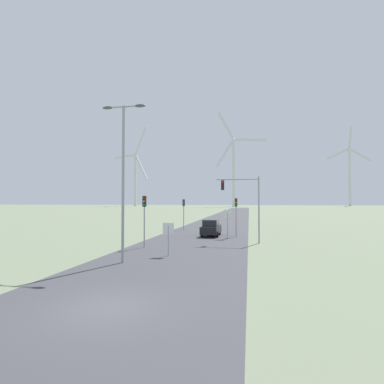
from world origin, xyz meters
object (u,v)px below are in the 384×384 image
at_px(streetlamp, 123,164).
at_px(wind_turbine_left, 234,165).
at_px(wind_turbine_center, 350,171).
at_px(stop_sign_far, 227,218).
at_px(traffic_light_post_near_left, 144,210).
at_px(traffic_light_post_mid_left, 184,208).
at_px(car_approaching, 211,228).
at_px(traffic_light_mast_overhead, 244,196).
at_px(wind_turbine_far_left, 135,173).
at_px(traffic_light_post_near_right, 236,209).
at_px(stop_sign_near, 168,233).

distance_m(streetlamp, wind_turbine_left, 200.82).
distance_m(streetlamp, wind_turbine_center, 273.57).
height_order(stop_sign_far, traffic_light_post_near_left, traffic_light_post_near_left).
bearing_deg(traffic_light_post_mid_left, car_approaching, -54.94).
height_order(traffic_light_post_mid_left, traffic_light_mast_overhead, traffic_light_mast_overhead).
bearing_deg(traffic_light_mast_overhead, wind_turbine_far_left, 114.22).
distance_m(traffic_light_post_mid_left, wind_turbine_center, 253.85).
bearing_deg(streetlamp, traffic_light_post_near_left, 97.51).
distance_m(streetlamp, stop_sign_far, 15.22).
height_order(traffic_light_post_near_left, traffic_light_mast_overhead, traffic_light_mast_overhead).
distance_m(stop_sign_far, car_approaching, 2.91).
bearing_deg(wind_turbine_far_left, traffic_light_post_near_right, -65.49).
distance_m(stop_sign_near, traffic_light_post_near_right, 13.27).
relative_size(traffic_light_post_near_right, car_approaching, 1.00).
bearing_deg(car_approaching, wind_turbine_center, 69.90).
height_order(stop_sign_near, car_approaching, stop_sign_near).
xyz_separation_m(traffic_light_post_near_right, wind_turbine_far_left, (-88.37, 193.81, 23.60)).
xyz_separation_m(traffic_light_post_near_left, traffic_light_post_near_right, (7.23, 9.16, -0.09)).
height_order(streetlamp, wind_turbine_left, wind_turbine_left).
xyz_separation_m(stop_sign_far, traffic_light_mast_overhead, (1.77, -2.99, 2.27)).
relative_size(stop_sign_near, stop_sign_far, 0.79).
xyz_separation_m(stop_sign_near, traffic_light_post_near_left, (-3.00, 3.33, 1.52)).
xyz_separation_m(traffic_light_post_mid_left, traffic_light_mast_overhead, (8.27, -11.30, 1.33)).
xyz_separation_m(stop_sign_near, traffic_light_post_near_right, (4.23, 12.50, 1.43)).
height_order(wind_turbine_far_left, wind_turbine_left, wind_turbine_left).
height_order(stop_sign_far, traffic_light_mast_overhead, traffic_light_mast_overhead).
bearing_deg(wind_turbine_left, traffic_light_post_near_right, -87.04).
distance_m(traffic_light_post_near_right, wind_turbine_far_left, 214.31).
distance_m(stop_sign_far, wind_turbine_left, 188.16).
bearing_deg(traffic_light_post_mid_left, traffic_light_post_near_left, -89.71).
height_order(streetlamp, stop_sign_near, streetlamp).
bearing_deg(traffic_light_post_near_right, traffic_light_post_mid_left, 138.30).
height_order(stop_sign_near, traffic_light_post_near_left, traffic_light_post_near_left).
bearing_deg(wind_turbine_center, car_approaching, -110.10).
bearing_deg(wind_turbine_left, wind_turbine_center, 31.06).
bearing_deg(traffic_light_post_mid_left, streetlamp, -87.66).
bearing_deg(car_approaching, wind_turbine_far_left, 113.84).
xyz_separation_m(stop_sign_near, wind_turbine_far_left, (-84.15, 206.31, 25.03)).
xyz_separation_m(stop_sign_far, traffic_light_post_near_left, (-6.41, -7.37, 1.07)).
relative_size(streetlamp, wind_turbine_center, 0.15).
bearing_deg(wind_turbine_far_left, wind_turbine_left, -7.07).
height_order(traffic_light_post_near_left, car_approaching, traffic_light_post_near_left).
bearing_deg(stop_sign_near, traffic_light_post_near_right, 71.32).
bearing_deg(stop_sign_near, car_approaching, 83.34).
height_order(traffic_light_post_near_right, wind_turbine_left, wind_turbine_left).
height_order(traffic_light_post_near_left, traffic_light_post_mid_left, traffic_light_post_near_left).
relative_size(traffic_light_post_near_right, traffic_light_mast_overhead, 0.68).
distance_m(traffic_light_post_mid_left, car_approaching, 8.19).
xyz_separation_m(stop_sign_far, wind_turbine_far_left, (-87.56, 195.61, 24.58)).
bearing_deg(streetlamp, wind_turbine_left, 90.89).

